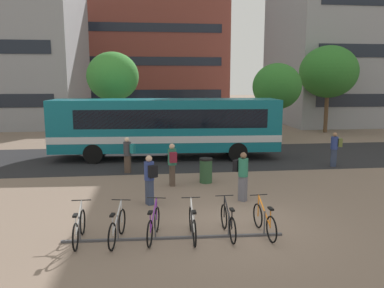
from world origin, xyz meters
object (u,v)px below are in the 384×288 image
object	(u,v)px
parked_bicycle_white_3	(193,225)
street_tree_1	(277,87)
parked_bicycle_silver_1	(117,228)
parked_bicycle_purple_2	(153,225)
trash_bin	(206,170)
street_tree_0	(113,77)
commuter_black_pack_1	(150,177)
commuter_black_pack_4	(242,173)
city_bus	(165,126)
parked_bicycle_orange_5	(264,221)
commuter_olive_pack_3	(335,147)
commuter_teal_pack_0	(128,153)
commuter_maroon_pack_2	(172,162)
parked_bicycle_white_0	(79,228)
parked_bicycle_black_4	(228,222)
street_tree_2	(329,72)

from	to	relation	value
parked_bicycle_white_3	street_tree_1	distance (m)	18.91
parked_bicycle_silver_1	parked_bicycle_purple_2	world-z (taller)	same
trash_bin	street_tree_0	xyz separation A→B (m)	(-4.51, 9.77, 3.90)
commuter_black_pack_1	commuter_black_pack_4	bearing A→B (deg)	-117.18
city_bus	parked_bicycle_silver_1	xyz separation A→B (m)	(-1.76, -10.72, -1.39)
parked_bicycle_white_3	parked_bicycle_orange_5	world-z (taller)	same
commuter_olive_pack_3	street_tree_1	world-z (taller)	street_tree_1
parked_bicycle_orange_5	commuter_black_pack_4	size ratio (longest dim) A/B	0.99
city_bus	commuter_black_pack_1	xyz separation A→B (m)	(-0.88, -7.83, -0.79)
commuter_teal_pack_0	street_tree_1	distance (m)	13.97
commuter_black_pack_1	parked_bicycle_orange_5	bearing A→B (deg)	-161.40
city_bus	commuter_black_pack_4	size ratio (longest dim) A/B	6.97
commuter_black_pack_1	street_tree_1	world-z (taller)	street_tree_1
parked_bicycle_purple_2	street_tree_0	distance (m)	15.87
parked_bicycle_white_3	street_tree_0	xyz separation A→B (m)	(-3.30, 15.27, 4.03)
commuter_maroon_pack_2	trash_bin	size ratio (longest dim) A/B	1.67
parked_bicycle_white_0	street_tree_1	bearing A→B (deg)	-33.29
commuter_black_pack_1	commuter_olive_pack_3	distance (m)	10.23
parked_bicycle_purple_2	commuter_black_pack_1	xyz separation A→B (m)	(-0.07, 2.82, 0.60)
parked_bicycle_purple_2	city_bus	bearing A→B (deg)	7.18
city_bus	parked_bicycle_white_0	distance (m)	11.07
parked_bicycle_black_4	parked_bicycle_purple_2	bearing A→B (deg)	88.12
city_bus	trash_bin	bearing A→B (deg)	108.22
parked_bicycle_white_0	commuter_black_pack_4	size ratio (longest dim) A/B	0.99
commuter_maroon_pack_2	commuter_black_pack_4	xyz separation A→B (m)	(2.30, -2.15, 0.01)
city_bus	parked_bicycle_white_0	bearing A→B (deg)	78.44
commuter_olive_pack_3	street_tree_2	xyz separation A→B (m)	(5.37, 11.93, 3.89)
commuter_maroon_pack_2	parked_bicycle_black_4	bearing A→B (deg)	-172.83
parked_bicycle_orange_5	commuter_teal_pack_0	distance (m)	8.57
parked_bicycle_purple_2	street_tree_2	size ratio (longest dim) A/B	0.24
parked_bicycle_white_0	commuter_maroon_pack_2	xyz separation A→B (m)	(2.77, 5.02, 0.61)
city_bus	commuter_olive_pack_3	world-z (taller)	city_bus
parked_bicycle_silver_1	commuter_black_pack_1	size ratio (longest dim) A/B	1.00
parked_bicycle_purple_2	commuter_teal_pack_0	bearing A→B (deg)	19.33
city_bus	commuter_maroon_pack_2	distance (m)	5.67
commuter_black_pack_1	street_tree_0	size ratio (longest dim) A/B	0.29
parked_bicycle_orange_5	commuter_black_pack_1	size ratio (longest dim) A/B	1.01
parked_bicycle_white_3	commuter_maroon_pack_2	xyz separation A→B (m)	(-0.20, 5.13, 0.61)
commuter_teal_pack_0	street_tree_0	distance (m)	8.55
city_bus	parked_bicycle_white_3	distance (m)	10.83
commuter_olive_pack_3	street_tree_0	bearing A→B (deg)	-14.62
parked_bicycle_black_4	street_tree_1	xyz separation A→B (m)	(7.10, 16.69, 3.38)
parked_bicycle_black_4	parked_bicycle_orange_5	xyz separation A→B (m)	(1.00, -0.04, 0.00)
commuter_black_pack_1	street_tree_0	distance (m)	13.01
parked_bicycle_white_0	street_tree_2	xyz separation A→B (m)	(16.28, 19.50, 4.49)
parked_bicycle_purple_2	commuter_olive_pack_3	xyz separation A→B (m)	(8.98, 7.59, 0.60)
trash_bin	parked_bicycle_silver_1	bearing A→B (deg)	-120.27
street_tree_1	commuter_black_pack_4	bearing A→B (deg)	-113.45
parked_bicycle_orange_5	street_tree_2	world-z (taller)	street_tree_2
parked_bicycle_white_0	street_tree_2	size ratio (longest dim) A/B	0.25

